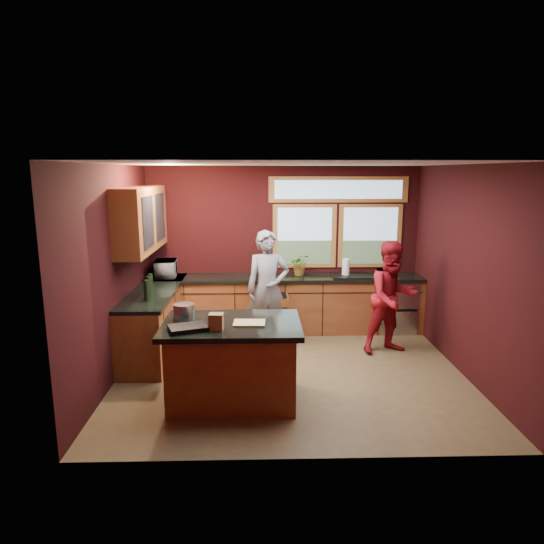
{
  "coord_description": "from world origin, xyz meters",
  "views": [
    {
      "loc": [
        -0.42,
        -6.03,
        2.61
      ],
      "look_at": [
        -0.24,
        0.4,
        1.27
      ],
      "focal_mm": 32.0,
      "sensor_mm": 36.0,
      "label": 1
    }
  ],
  "objects_px": {
    "person_grey": "(268,289)",
    "stock_pot": "(184,312)",
    "island": "(232,362)",
    "cutting_board": "(249,323)",
    "person_red": "(392,298)"
  },
  "relations": [
    {
      "from": "island",
      "to": "stock_pot",
      "type": "bearing_deg",
      "value": 164.74
    },
    {
      "from": "person_grey",
      "to": "island",
      "type": "bearing_deg",
      "value": -109.72
    },
    {
      "from": "island",
      "to": "cutting_board",
      "type": "xyz_separation_m",
      "value": [
        0.2,
        -0.05,
        0.48
      ]
    },
    {
      "from": "island",
      "to": "person_grey",
      "type": "distance_m",
      "value": 1.91
    },
    {
      "from": "island",
      "to": "stock_pot",
      "type": "xyz_separation_m",
      "value": [
        -0.55,
        0.15,
        0.56
      ]
    },
    {
      "from": "person_grey",
      "to": "person_red",
      "type": "distance_m",
      "value": 1.82
    },
    {
      "from": "person_grey",
      "to": "stock_pot",
      "type": "relative_size",
      "value": 7.35
    },
    {
      "from": "island",
      "to": "person_red",
      "type": "xyz_separation_m",
      "value": [
        2.23,
        1.5,
        0.35
      ]
    },
    {
      "from": "island",
      "to": "stock_pot",
      "type": "distance_m",
      "value": 0.8
    },
    {
      "from": "cutting_board",
      "to": "island",
      "type": "bearing_deg",
      "value": 165.96
    },
    {
      "from": "stock_pot",
      "to": "person_red",
      "type": "bearing_deg",
      "value": 25.9
    },
    {
      "from": "person_red",
      "to": "cutting_board",
      "type": "xyz_separation_m",
      "value": [
        -2.03,
        -1.55,
        0.13
      ]
    },
    {
      "from": "island",
      "to": "cutting_board",
      "type": "relative_size",
      "value": 4.43
    },
    {
      "from": "island",
      "to": "person_grey",
      "type": "relative_size",
      "value": 0.88
    },
    {
      "from": "person_grey",
      "to": "person_red",
      "type": "relative_size",
      "value": 1.07
    }
  ]
}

